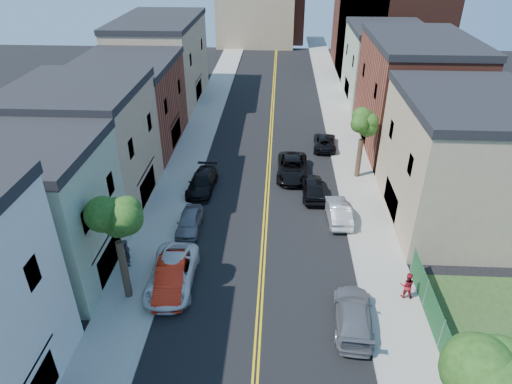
# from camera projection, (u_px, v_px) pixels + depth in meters

# --- Properties ---
(sidewalk_left) EXTENTS (3.20, 100.00, 0.15)m
(sidewalk_left) POSITION_uv_depth(u_px,v_px,m) (199.00, 130.00, 49.49)
(sidewalk_left) COLOR gray
(sidewalk_left) RESTS_ON ground
(sidewalk_right) EXTENTS (3.20, 100.00, 0.15)m
(sidewalk_right) POSITION_uv_depth(u_px,v_px,m) (344.00, 133.00, 48.76)
(sidewalk_right) COLOR gray
(sidewalk_right) RESTS_ON ground
(curb_left) EXTENTS (0.30, 100.00, 0.15)m
(curb_left) POSITION_uv_depth(u_px,v_px,m) (215.00, 130.00, 49.41)
(curb_left) COLOR gray
(curb_left) RESTS_ON ground
(curb_right) EXTENTS (0.30, 100.00, 0.15)m
(curb_right) POSITION_uv_depth(u_px,v_px,m) (328.00, 132.00, 48.84)
(curb_right) COLOR gray
(curb_right) RESTS_ON ground
(bldg_left_palegrn) EXTENTS (9.00, 8.00, 8.50)m
(bldg_left_palegrn) POSITION_uv_depth(u_px,v_px,m) (29.00, 217.00, 26.99)
(bldg_left_palegrn) COLOR gray
(bldg_left_palegrn) RESTS_ON ground
(bldg_left_tan_near) EXTENTS (9.00, 10.00, 9.00)m
(bldg_left_tan_near) POSITION_uv_depth(u_px,v_px,m) (86.00, 150.00, 34.62)
(bldg_left_tan_near) COLOR #998466
(bldg_left_tan_near) RESTS_ON ground
(bldg_left_brick) EXTENTS (9.00, 12.00, 8.00)m
(bldg_left_brick) POSITION_uv_depth(u_px,v_px,m) (129.00, 107.00, 44.34)
(bldg_left_brick) COLOR brown
(bldg_left_brick) RESTS_ON ground
(bldg_left_tan_far) EXTENTS (9.00, 16.00, 9.50)m
(bldg_left_tan_far) POSITION_uv_depth(u_px,v_px,m) (161.00, 63.00, 56.02)
(bldg_left_tan_far) COLOR #998466
(bldg_left_tan_far) RESTS_ON ground
(bldg_right_tan) EXTENTS (9.00, 12.00, 9.00)m
(bldg_right_tan) POSITION_uv_depth(u_px,v_px,m) (460.00, 164.00, 32.46)
(bldg_right_tan) COLOR #998466
(bldg_right_tan) RESTS_ON ground
(bldg_right_brick) EXTENTS (9.00, 14.00, 10.00)m
(bldg_right_brick) POSITION_uv_depth(u_px,v_px,m) (413.00, 96.00, 44.26)
(bldg_right_brick) COLOR brown
(bldg_right_brick) RESTS_ON ground
(bldg_right_palegrn) EXTENTS (9.00, 12.00, 8.50)m
(bldg_right_palegrn) POSITION_uv_depth(u_px,v_px,m) (385.00, 66.00, 56.69)
(bldg_right_palegrn) COLOR gray
(bldg_right_palegrn) RESTS_ON ground
(church) EXTENTS (16.20, 14.20, 22.60)m
(church) POSITION_uv_depth(u_px,v_px,m) (384.00, 20.00, 68.04)
(church) COLOR #4C2319
(church) RESTS_ON ground
(backdrop_left) EXTENTS (14.00, 8.00, 12.00)m
(backdrop_left) POSITION_uv_depth(u_px,v_px,m) (256.00, 12.00, 82.48)
(backdrop_left) COLOR #998466
(backdrop_left) RESTS_ON ground
(backdrop_center) EXTENTS (10.00, 8.00, 10.00)m
(backdrop_center) POSITION_uv_depth(u_px,v_px,m) (277.00, 14.00, 86.24)
(backdrop_center) COLOR brown
(backdrop_center) RESTS_ON ground
(fence_right) EXTENTS (0.04, 15.00, 1.90)m
(fence_right) POSITION_uv_depth(u_px,v_px,m) (450.00, 359.00, 21.90)
(fence_right) COLOR #143F1E
(fence_right) RESTS_ON sidewalk_right
(tree_left_mid) EXTENTS (5.20, 5.20, 9.29)m
(tree_left_mid) POSITION_uv_depth(u_px,v_px,m) (112.00, 204.00, 23.81)
(tree_left_mid) COLOR #34291A
(tree_left_mid) RESTS_ON sidewalk_left
(tree_right_corner) EXTENTS (5.80, 5.80, 10.35)m
(tree_right_corner) POSITION_uv_depth(u_px,v_px,m) (498.00, 368.00, 14.10)
(tree_right_corner) COLOR #34291A
(tree_right_corner) RESTS_ON sidewalk_right
(tree_right_far) EXTENTS (4.40, 4.40, 8.03)m
(tree_right_far) POSITION_uv_depth(u_px,v_px,m) (365.00, 116.00, 37.27)
(tree_right_far) COLOR #34291A
(tree_right_far) RESTS_ON sidewalk_right
(red_sedan) EXTENTS (2.18, 5.04, 1.61)m
(red_sedan) POSITION_uv_depth(u_px,v_px,m) (171.00, 278.00, 27.40)
(red_sedan) COLOR red
(red_sedan) RESTS_ON ground
(white_pickup) EXTENTS (2.88, 5.96, 1.64)m
(white_pickup) POSITION_uv_depth(u_px,v_px,m) (172.00, 274.00, 27.69)
(white_pickup) COLOR silver
(white_pickup) RESTS_ON ground
(grey_car_left) EXTENTS (1.65, 4.09, 1.39)m
(grey_car_left) POSITION_uv_depth(u_px,v_px,m) (190.00, 222.00, 32.85)
(grey_car_left) COLOR slate
(grey_car_left) RESTS_ON ground
(black_car_left) EXTENTS (2.35, 5.18, 1.47)m
(black_car_left) POSITION_uv_depth(u_px,v_px,m) (202.00, 182.00, 37.87)
(black_car_left) COLOR black
(black_car_left) RESTS_ON ground
(grey_car_right) EXTENTS (2.52, 5.32, 1.50)m
(grey_car_right) POSITION_uv_depth(u_px,v_px,m) (353.00, 315.00, 24.87)
(grey_car_right) COLOR slate
(grey_car_right) RESTS_ON ground
(black_car_right) EXTENTS (2.00, 4.66, 1.57)m
(black_car_right) POSITION_uv_depth(u_px,v_px,m) (313.00, 187.00, 37.01)
(black_car_right) COLOR black
(black_car_right) RESTS_ON ground
(silver_car_right) EXTENTS (1.81, 4.58, 1.48)m
(silver_car_right) POSITION_uv_depth(u_px,v_px,m) (338.00, 211.00, 33.99)
(silver_car_right) COLOR #B5B7BE
(silver_car_right) RESTS_ON ground
(dark_car_right_far) EXTENTS (2.42, 4.75, 1.29)m
(dark_car_right_far) POSITION_uv_depth(u_px,v_px,m) (325.00, 142.00, 45.30)
(dark_car_right_far) COLOR black
(dark_car_right_far) RESTS_ON ground
(black_suv_lane) EXTENTS (2.78, 5.80, 1.60)m
(black_suv_lane) POSITION_uv_depth(u_px,v_px,m) (292.00, 168.00, 40.05)
(black_suv_lane) COLOR black
(black_suv_lane) RESTS_ON ground
(pedestrian_left) EXTENTS (0.72, 0.84, 1.96)m
(pedestrian_left) POSITION_uv_depth(u_px,v_px,m) (127.00, 252.00, 29.05)
(pedestrian_left) COLOR #222229
(pedestrian_left) RESTS_ON sidewalk_left
(pedestrian_right) EXTENTS (0.95, 0.79, 1.76)m
(pedestrian_right) POSITION_uv_depth(u_px,v_px,m) (407.00, 285.00, 26.52)
(pedestrian_right) COLOR maroon
(pedestrian_right) RESTS_ON sidewalk_right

